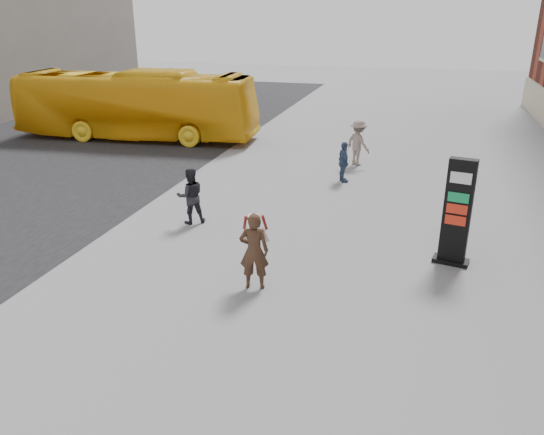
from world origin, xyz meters
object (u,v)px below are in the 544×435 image
(bus, at_px, (136,105))
(pedestrian_b, at_px, (358,143))
(info_pylon, at_px, (457,213))
(pedestrian_a, at_px, (191,196))
(pedestrian_c, at_px, (344,162))
(woman, at_px, (254,250))

(bus, height_order, pedestrian_b, bus)
(info_pylon, bearing_deg, pedestrian_a, -174.54)
(pedestrian_c, bearing_deg, info_pylon, -175.95)
(bus, distance_m, pedestrian_b, 10.95)
(bus, relative_size, pedestrian_c, 7.84)
(bus, bearing_deg, woman, -146.39)
(woman, height_order, pedestrian_a, woman)
(woman, xyz_separation_m, bus, (-9.83, 12.61, 0.69))
(pedestrian_b, bearing_deg, bus, 29.52)
(bus, distance_m, pedestrian_c, 11.43)
(bus, bearing_deg, pedestrian_c, -116.62)
(info_pylon, xyz_separation_m, pedestrian_a, (-7.15, 0.73, -0.49))
(info_pylon, relative_size, woman, 1.48)
(woman, height_order, pedestrian_b, pedestrian_b)
(info_pylon, relative_size, pedestrian_a, 1.61)
(pedestrian_b, xyz_separation_m, pedestrian_c, (-0.21, -2.42, -0.16))
(bus, bearing_deg, pedestrian_a, -148.01)
(woman, bearing_deg, pedestrian_c, -107.12)
(pedestrian_a, relative_size, pedestrian_c, 1.11)
(pedestrian_a, bearing_deg, pedestrian_c, -158.19)
(pedestrian_b, relative_size, pedestrian_c, 1.22)
(info_pylon, relative_size, pedestrian_b, 1.46)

